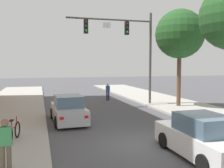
% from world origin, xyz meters
% --- Properties ---
extents(ground_plane, '(120.00, 120.00, 0.00)m').
position_xyz_m(ground_plane, '(0.00, 0.00, 0.00)').
color(ground_plane, '#4C4C51').
extents(traffic_signal_mast, '(7.04, 0.38, 7.50)m').
position_xyz_m(traffic_signal_mast, '(2.59, 9.96, 5.36)').
color(traffic_signal_mast, '#514C47').
rests_on(traffic_signal_mast, sidewalk_right).
extents(car_lead_silver, '(1.96, 4.30, 1.60)m').
position_xyz_m(car_lead_silver, '(-2.74, 5.33, 0.72)').
color(car_lead_silver, '#B7B7BC').
rests_on(car_lead_silver, ground).
extents(car_following_white, '(1.84, 4.24, 1.60)m').
position_xyz_m(car_following_white, '(1.29, -1.84, 0.72)').
color(car_following_white, silver).
rests_on(car_following_white, ground).
extents(pedestrian_sidewalk_left_walker, '(0.36, 0.22, 1.64)m').
position_xyz_m(pedestrian_sidewalk_left_walker, '(-5.34, -1.70, 1.06)').
color(pedestrian_sidewalk_left_walker, brown).
rests_on(pedestrian_sidewalk_left_walker, sidewalk_left).
extents(pedestrian_crossing_road, '(0.36, 0.22, 1.64)m').
position_xyz_m(pedestrian_crossing_road, '(1.90, 13.61, 0.91)').
color(pedestrian_crossing_road, '#232847').
rests_on(pedestrian_crossing_road, ground).
extents(bicycle_leaning, '(0.42, 1.75, 0.98)m').
position_xyz_m(bicycle_leaning, '(-5.43, 1.69, 0.54)').
color(bicycle_leaning, black).
rests_on(bicycle_leaning, sidewalk_left).
extents(fire_hydrant, '(0.48, 0.24, 0.72)m').
position_xyz_m(fire_hydrant, '(4.84, 2.33, 0.51)').
color(fire_hydrant, '#B2B2B7').
rests_on(fire_hydrant, sidewalk_right).
extents(street_tree_second, '(3.82, 3.82, 7.55)m').
position_xyz_m(street_tree_second, '(6.27, 8.19, 5.76)').
color(street_tree_second, brown).
rests_on(street_tree_second, sidewalk_right).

